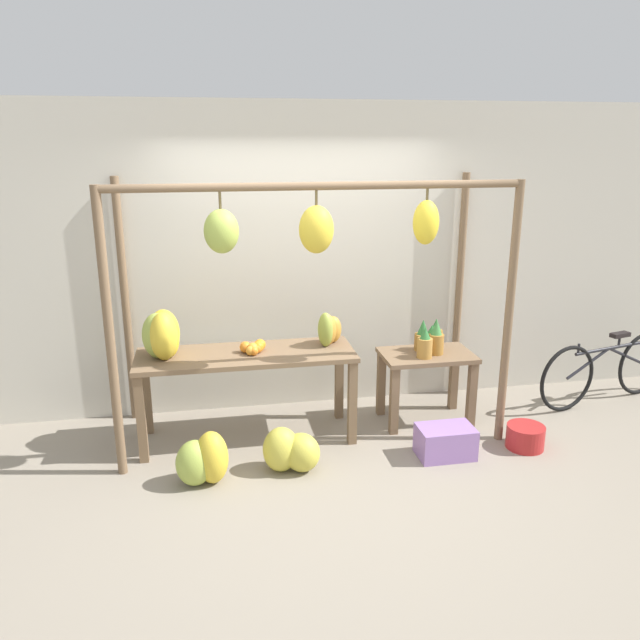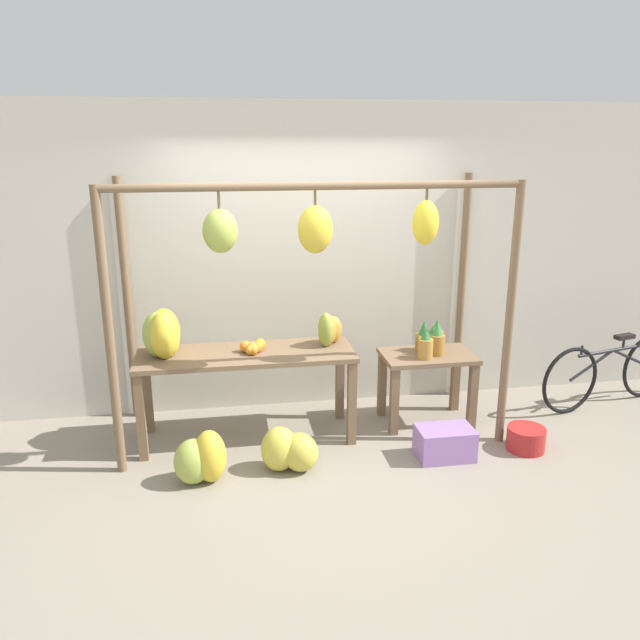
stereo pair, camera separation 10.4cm
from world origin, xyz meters
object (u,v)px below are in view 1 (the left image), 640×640
Objects in this scene: parked_bicycle at (606,369)px; orange_pile at (254,348)px; blue_bucket at (525,437)px; fruit_crate_white at (445,442)px; banana_pile_on_table at (162,336)px; banana_pile_ground_right at (291,451)px; banana_pile_ground_left at (204,460)px; pineapple_cluster at (430,340)px; papaya_pile at (328,330)px.

orange_pile is at bearing -177.78° from parked_bicycle.
fruit_crate_white is at bearing -178.76° from blue_bucket.
banana_pile_on_table is 1.38m from banana_pile_ground_right.
banana_pile_ground_right is (0.94, -0.63, -0.79)m from banana_pile_on_table.
orange_pile is 1.73m from fruit_crate_white.
banana_pile_ground_right is at bearing -166.93° from parked_bicycle.
orange_pile is 0.43× the size of banana_pile_ground_right.
banana_pile_ground_left is at bearing -168.15° from parked_bicycle.
parked_bicycle reaches higher than banana_pile_ground_right.
fruit_crate_white is 0.71m from blue_bucket.
pineapple_cluster reaches higher than fruit_crate_white.
orange_pile is 2.37m from blue_bucket.
banana_pile_on_table is 2.43m from fruit_crate_white.
banana_pile_ground_left is 1.53× the size of papaya_pile.
parked_bicycle is (1.92, 0.74, 0.21)m from fruit_crate_white.
blue_bucket is at bearing 1.24° from fruit_crate_white.
banana_pile_on_table reaches higher than parked_bicycle.
papaya_pile is (1.37, 0.07, -0.05)m from banana_pile_on_table.
banana_pile_on_table is 1.90× the size of orange_pile.
orange_pile is 0.14× the size of parked_bicycle.
banana_pile_ground_right is 1.66× the size of blue_bucket.
orange_pile is at bearing -172.02° from papaya_pile.
blue_bucket is (2.62, 0.08, -0.09)m from banana_pile_ground_left.
pineapple_cluster is 0.94m from fruit_crate_white.
blue_bucket is 1.43m from parked_bicycle.
papaya_pile reaches higher than orange_pile.
banana_pile_ground_right is (-1.34, -0.68, -0.60)m from pineapple_cluster.
banana_pile_ground_right is at bearing -153.30° from pineapple_cluster.
orange_pile is at bearing 164.72° from blue_bucket.
banana_pile_on_table is 0.74m from orange_pile.
fruit_crate_white is 1.44× the size of blue_bucket.
banana_pile_ground_right is 1.74× the size of papaya_pile.
banana_pile_on_table is 0.92× the size of banana_pile_ground_left.
banana_pile_on_table is at bearing 168.01° from blue_bucket.
banana_pile_ground_right is at bearing -33.65° from banana_pile_on_table.
papaya_pile is at bearing 2.80° from banana_pile_on_table.
orange_pile is 1.02m from banana_pile_ground_left.
pineapple_cluster is at bearing 1.18° from banana_pile_on_table.
banana_pile_ground_right is 0.32× the size of parked_bicycle.
banana_pile_on_table reaches higher than orange_pile.
orange_pile is 0.71× the size of blue_bucket.
parked_bicycle is at bearing 2.22° from orange_pile.
pineapple_cluster is at bearing 20.35° from banana_pile_ground_left.
papaya_pile reaches higher than banana_pile_ground_left.
banana_pile_ground_left reaches higher than blue_bucket.
papaya_pile is (1.09, 0.76, 0.72)m from banana_pile_ground_left.
papaya_pile is (0.43, 0.70, 0.74)m from banana_pile_ground_right.
blue_bucket is at bearing -24.06° from papaya_pile.
papaya_pile is (-2.74, -0.04, 0.57)m from parked_bicycle.
orange_pile is 0.91m from banana_pile_ground_right.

